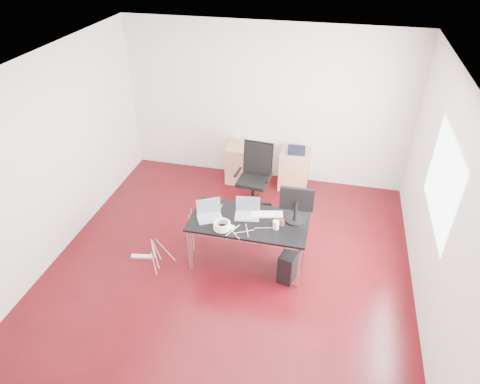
% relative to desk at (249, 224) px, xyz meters
% --- Properties ---
extents(room_shell, '(5.00, 5.00, 5.00)m').
position_rel_desk_xyz_m(room_shell, '(-0.20, -0.07, 0.73)').
color(room_shell, '#3C060B').
rests_on(room_shell, ground).
extents(desk, '(1.60, 0.80, 0.73)m').
position_rel_desk_xyz_m(desk, '(0.00, 0.00, 0.00)').
color(desk, black).
rests_on(desk, ground).
extents(office_chair, '(0.52, 0.54, 1.08)m').
position_rel_desk_xyz_m(office_chair, '(-0.21, 1.44, -0.07)').
color(office_chair, black).
rests_on(office_chair, ground).
extents(filing_cabinet_left, '(0.50, 0.50, 0.70)m').
position_rel_desk_xyz_m(filing_cabinet_left, '(-0.61, 2.15, -0.33)').
color(filing_cabinet_left, tan).
rests_on(filing_cabinet_left, ground).
extents(filing_cabinet_right, '(0.50, 0.50, 0.70)m').
position_rel_desk_xyz_m(filing_cabinet_right, '(0.37, 2.15, -0.33)').
color(filing_cabinet_right, tan).
rests_on(filing_cabinet_right, ground).
extents(pc_tower, '(0.31, 0.49, 0.44)m').
position_rel_desk_xyz_m(pc_tower, '(0.62, -0.14, -0.46)').
color(pc_tower, black).
rests_on(pc_tower, ground).
extents(wastebasket, '(0.31, 0.31, 0.28)m').
position_rel_desk_xyz_m(wastebasket, '(-0.45, 1.92, -0.54)').
color(wastebasket, black).
rests_on(wastebasket, ground).
extents(power_strip, '(0.31, 0.11, 0.04)m').
position_rel_desk_xyz_m(power_strip, '(-1.53, -0.29, -0.66)').
color(power_strip, white).
rests_on(power_strip, ground).
extents(laptop_left, '(0.41, 0.38, 0.23)m').
position_rel_desk_xyz_m(laptop_left, '(-0.54, -0.05, 0.11)').
color(laptop_left, silver).
rests_on(laptop_left, desk).
extents(laptop_right, '(0.36, 0.30, 0.23)m').
position_rel_desk_xyz_m(laptop_right, '(-0.05, 0.11, 0.11)').
color(laptop_right, silver).
rests_on(laptop_right, desk).
extents(monitor, '(0.45, 0.26, 0.51)m').
position_rel_desk_xyz_m(monitor, '(0.60, 0.16, 0.34)').
color(monitor, black).
rests_on(monitor, desk).
extents(keyboard, '(0.46, 0.23, 0.02)m').
position_rel_desk_xyz_m(keyboard, '(0.21, 0.17, 0.06)').
color(keyboard, white).
rests_on(keyboard, desk).
extents(cup_white, '(0.08, 0.08, 0.12)m').
position_rel_desk_xyz_m(cup_white, '(0.38, -0.09, 0.11)').
color(cup_white, white).
rests_on(cup_white, desk).
extents(cup_brown, '(0.09, 0.09, 0.10)m').
position_rel_desk_xyz_m(cup_brown, '(0.44, -0.00, 0.10)').
color(cup_brown, '#4E231B').
rests_on(cup_brown, desk).
extents(cable_coil, '(0.24, 0.24, 0.11)m').
position_rel_desk_xyz_m(cable_coil, '(-0.31, -0.26, 0.11)').
color(cable_coil, white).
rests_on(cable_coil, desk).
extents(power_adapter, '(0.09, 0.09, 0.03)m').
position_rel_desk_xyz_m(power_adapter, '(-0.19, -0.22, 0.07)').
color(power_adapter, white).
rests_on(power_adapter, desk).
extents(speaker, '(0.09, 0.08, 0.18)m').
position_rel_desk_xyz_m(speaker, '(-0.58, 2.17, 0.11)').
color(speaker, '#9E9E9E').
rests_on(speaker, filing_cabinet_left).
extents(navy_garment, '(0.32, 0.26, 0.09)m').
position_rel_desk_xyz_m(navy_garment, '(0.38, 2.13, 0.07)').
color(navy_garment, black).
rests_on(navy_garment, filing_cabinet_right).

